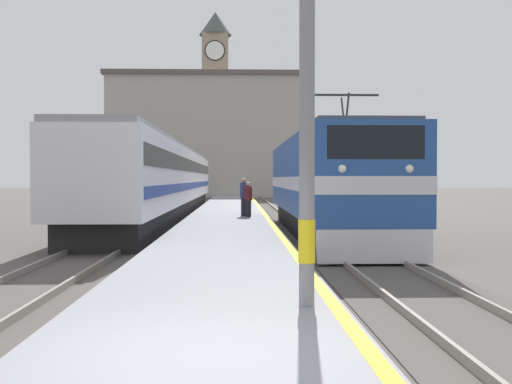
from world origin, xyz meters
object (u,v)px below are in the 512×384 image
at_px(second_waiting_passenger, 244,196).
at_px(person_on_platform, 248,199).
at_px(locomotive_train, 325,184).
at_px(passenger_train, 167,179).
at_px(clock_tower, 215,98).

bearing_deg(second_waiting_passenger, person_on_platform, -65.57).
distance_m(person_on_platform, second_waiting_passenger, 0.51).
xyz_separation_m(locomotive_train, passenger_train, (-7.22, 11.86, 0.16)).
bearing_deg(clock_tower, second_waiting_passenger, -86.42).
bearing_deg(clock_tower, person_on_platform, -86.22).
bearing_deg(clock_tower, locomotive_train, -83.77).
bearing_deg(locomotive_train, passenger_train, 121.36).
relative_size(locomotive_train, passenger_train, 0.45).
relative_size(passenger_train, second_waiting_passenger, 20.21).
bearing_deg(person_on_platform, locomotive_train, -63.13).
xyz_separation_m(locomotive_train, person_on_platform, (-2.75, 5.43, -0.71)).
distance_m(locomotive_train, second_waiting_passenger, 6.62).
bearing_deg(locomotive_train, person_on_platform, 116.87).
bearing_deg(passenger_train, person_on_platform, -55.15).
height_order(locomotive_train, person_on_platform, locomotive_train).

